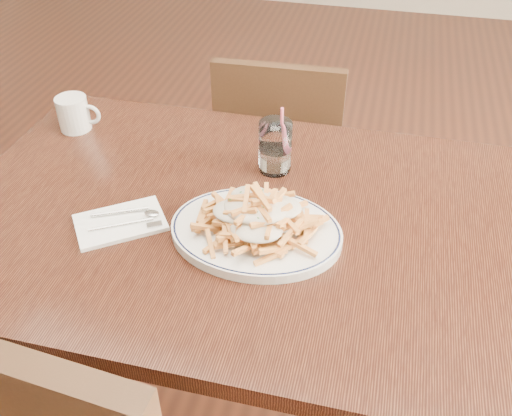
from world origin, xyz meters
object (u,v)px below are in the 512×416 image
(fries_plate, at_px, (256,231))
(loaded_fries, at_px, (256,212))
(water_glass, at_px, (275,150))
(chair_far, at_px, (281,156))
(coffee_mug, at_px, (74,114))
(table, at_px, (240,242))

(fries_plate, distance_m, loaded_fries, 0.05)
(fries_plate, bearing_deg, water_glass, 93.40)
(chair_far, xyz_separation_m, loaded_fries, (0.09, -0.72, 0.34))
(coffee_mug, bearing_deg, table, -25.48)
(table, bearing_deg, fries_plate, -50.79)
(loaded_fries, height_order, coffee_mug, loaded_fries)
(table, relative_size, fries_plate, 3.17)
(fries_plate, bearing_deg, loaded_fries, -135.00)
(loaded_fries, bearing_deg, coffee_mug, 151.33)
(table, xyz_separation_m, water_glass, (0.04, 0.17, 0.13))
(table, bearing_deg, loaded_fries, -50.79)
(loaded_fries, distance_m, coffee_mug, 0.61)
(table, relative_size, water_glass, 7.42)
(water_glass, bearing_deg, coffee_mug, 173.77)
(chair_far, xyz_separation_m, coffee_mug, (-0.44, -0.42, 0.33))
(table, height_order, chair_far, chair_far)
(chair_far, height_order, fries_plate, chair_far)
(water_glass, bearing_deg, table, -101.78)
(loaded_fries, bearing_deg, table, 129.21)
(chair_far, xyz_separation_m, fries_plate, (0.09, -0.72, 0.30))
(fries_plate, relative_size, loaded_fries, 1.36)
(coffee_mug, bearing_deg, fries_plate, -28.67)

